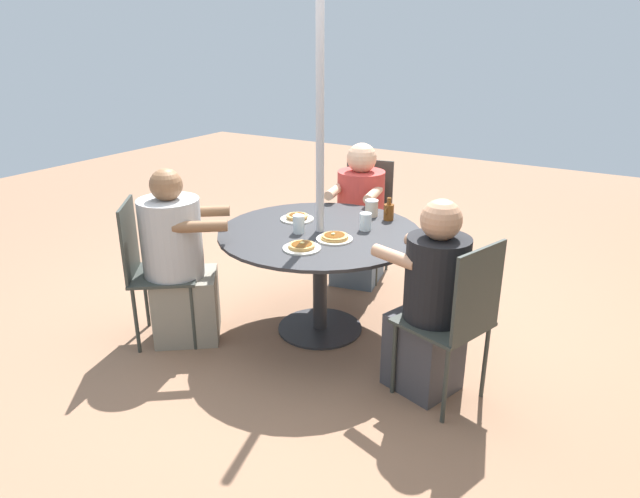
# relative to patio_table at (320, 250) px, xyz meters

# --- Properties ---
(ground_plane) EXTENTS (12.00, 12.00, 0.00)m
(ground_plane) POSITION_rel_patio_table_xyz_m (0.00, 0.00, -0.57)
(ground_plane) COLOR #8C664C
(patio_table) EXTENTS (1.30, 1.30, 0.71)m
(patio_table) POSITION_rel_patio_table_xyz_m (0.00, 0.00, 0.00)
(patio_table) COLOR #28282B
(patio_table) RESTS_ON ground
(umbrella_pole) EXTENTS (0.05, 0.05, 2.14)m
(umbrella_pole) POSITION_rel_patio_table_xyz_m (0.00, 0.00, 0.49)
(umbrella_pole) COLOR #ADADB2
(umbrella_pole) RESTS_ON ground
(patio_chair_north) EXTENTS (0.51, 0.51, 0.93)m
(patio_chair_north) POSITION_rel_patio_table_xyz_m (0.33, 1.03, -0.05)
(patio_chair_north) COLOR #333833
(patio_chair_north) RESTS_ON ground
(diner_north) EXTENTS (0.45, 0.52, 1.11)m
(diner_north) POSITION_rel_patio_table_xyz_m (0.27, 0.86, -0.06)
(diner_north) COLOR #3D3D42
(diner_north) RESTS_ON ground
(patio_chair_east) EXTENTS (0.48, 0.48, 0.93)m
(patio_chair_east) POSITION_rel_patio_table_xyz_m (-1.06, -0.21, -0.05)
(patio_chair_east) COLOR #333833
(patio_chair_east) RESTS_ON ground
(diner_east) EXTENTS (0.56, 0.45, 1.11)m
(diner_east) POSITION_rel_patio_table_xyz_m (-0.88, -0.18, -0.07)
(diner_east) COLOR slate
(diner_east) RESTS_ON ground
(patio_chair_south) EXTENTS (0.57, 0.57, 0.93)m
(patio_chair_south) POSITION_rel_patio_table_xyz_m (0.66, -0.85, -0.05)
(patio_chair_south) COLOR #333833
(patio_chair_south) RESTS_ON ground
(diner_south) EXTENTS (0.60, 0.62, 1.13)m
(diner_south) POSITION_rel_patio_table_xyz_m (0.55, -0.71, -0.07)
(diner_south) COLOR gray
(diner_south) RESTS_ON ground
(pancake_plate_a) EXTENTS (0.22, 0.22, 0.05)m
(pancake_plate_a) POSITION_rel_patio_table_xyz_m (-0.12, -0.25, 0.15)
(pancake_plate_a) COLOR silver
(pancake_plate_a) RESTS_ON patio_table
(pancake_plate_b) EXTENTS (0.22, 0.22, 0.04)m
(pancake_plate_b) POSITION_rel_patio_table_xyz_m (0.33, 0.08, 0.14)
(pancake_plate_b) COLOR silver
(pancake_plate_b) RESTS_ON patio_table
(pancake_plate_c) EXTENTS (0.22, 0.22, 0.04)m
(pancake_plate_c) POSITION_rel_patio_table_xyz_m (0.10, 0.16, 0.15)
(pancake_plate_c) COLOR silver
(pancake_plate_c) RESTS_ON patio_table
(syrup_bottle) EXTENTS (0.09, 0.07, 0.15)m
(syrup_bottle) POSITION_rel_patio_table_xyz_m (-0.44, 0.27, 0.19)
(syrup_bottle) COLOR brown
(syrup_bottle) RESTS_ON patio_table
(coffee_cup) EXTENTS (0.09, 0.09, 0.11)m
(coffee_cup) POSITION_rel_patio_table_xyz_m (-0.45, 0.14, 0.19)
(coffee_cup) COLOR beige
(coffee_cup) RESTS_ON patio_table
(drinking_glass_a) EXTENTS (0.07, 0.07, 0.11)m
(drinking_glass_a) POSITION_rel_patio_table_xyz_m (0.10, -0.10, 0.19)
(drinking_glass_a) COLOR silver
(drinking_glass_a) RESTS_ON patio_table
(drinking_glass_b) EXTENTS (0.08, 0.08, 0.11)m
(drinking_glass_b) POSITION_rel_patio_table_xyz_m (-0.17, 0.24, 0.19)
(drinking_glass_b) COLOR silver
(drinking_glass_b) RESTS_ON patio_table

